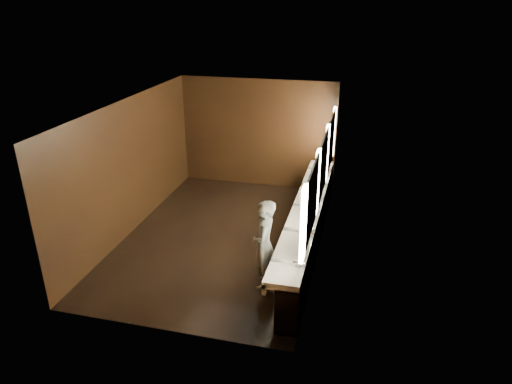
% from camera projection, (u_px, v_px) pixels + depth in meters
% --- Properties ---
extents(floor, '(6.00, 6.00, 0.00)m').
position_uv_depth(floor, '(224.00, 237.00, 9.62)').
color(floor, black).
rests_on(floor, ground).
extents(ceiling, '(4.00, 6.00, 0.02)m').
position_uv_depth(ceiling, '(220.00, 105.00, 8.50)').
color(ceiling, '#2D2D2B').
rests_on(ceiling, wall_back).
extents(wall_back, '(4.00, 0.02, 2.80)m').
position_uv_depth(wall_back, '(258.00, 134.00, 11.73)').
color(wall_back, black).
rests_on(wall_back, floor).
extents(wall_front, '(4.00, 0.02, 2.80)m').
position_uv_depth(wall_front, '(156.00, 250.00, 6.39)').
color(wall_front, black).
rests_on(wall_front, floor).
extents(wall_left, '(0.02, 6.00, 2.80)m').
position_uv_depth(wall_left, '(131.00, 166.00, 9.50)').
color(wall_left, black).
rests_on(wall_left, floor).
extents(wall_right, '(0.02, 6.00, 2.80)m').
position_uv_depth(wall_right, '(323.00, 184.00, 8.62)').
color(wall_right, black).
rests_on(wall_right, floor).
extents(sink_counter, '(0.55, 5.40, 1.01)m').
position_uv_depth(sink_counter, '(310.00, 225.00, 9.03)').
color(sink_counter, black).
rests_on(sink_counter, floor).
extents(mirror_band, '(0.06, 5.03, 1.15)m').
position_uv_depth(mirror_band, '(323.00, 167.00, 8.48)').
color(mirror_band, '#FFEFC7').
rests_on(mirror_band, wall_right).
extents(person, '(0.45, 0.63, 1.61)m').
position_uv_depth(person, '(264.00, 245.00, 7.71)').
color(person, '#8CC3D1').
rests_on(person, floor).
extents(trash_bin, '(0.48, 0.48, 0.61)m').
position_uv_depth(trash_bin, '(296.00, 239.00, 8.90)').
color(trash_bin, black).
rests_on(trash_bin, floor).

